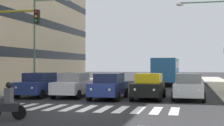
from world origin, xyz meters
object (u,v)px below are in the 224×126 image
car_4 (39,84)px  motorcycle_with_rider (7,104)px  street_lamp_left (218,35)px  street_lamp_right (40,34)px  bus_behind_traffic (166,69)px  car_0 (188,86)px  car_3 (73,85)px  car_2 (109,86)px  car_1 (149,86)px

car_4 → motorcycle_with_rider: 9.97m
street_lamp_left → street_lamp_right: size_ratio=0.85×
car_4 → bus_behind_traffic: bearing=-114.8°
car_0 → bus_behind_traffic: bearing=-81.3°
car_3 → motorcycle_with_rider: 9.87m
car_0 → car_2: bearing=7.4°
car_1 → bus_behind_traffic: 17.06m
bus_behind_traffic → car_3: bearing=72.0°
car_3 → street_lamp_right: (4.39, -3.94, 4.05)m
car_0 → car_4: same height
car_2 → motorcycle_with_rider: 9.33m
car_2 → car_3: 2.90m
car_4 → street_lamp_right: bearing=-65.8°
car_0 → car_3: bearing=-0.7°
car_1 → car_4: 7.87m
car_2 → car_3: bearing=-15.4°
car_1 → car_2: bearing=8.9°
car_4 → street_lamp_right: 6.23m
car_1 → bus_behind_traffic: bus_behind_traffic is taller
car_3 → street_lamp_left: street_lamp_left is taller
motorcycle_with_rider → street_lamp_right: size_ratio=0.22×
bus_behind_traffic → car_0: bearing=98.7°
bus_behind_traffic → street_lamp_left: 15.99m
street_lamp_right → car_4: bearing=114.2°
car_4 → motorcycle_with_rider: size_ratio=2.61×
car_2 → street_lamp_right: bearing=-33.3°
car_0 → car_4: bearing=1.5°
car_4 → car_3: bearing=-171.5°
car_2 → street_lamp_left: (-7.16, -2.31, 3.43)m
bus_behind_traffic → street_lamp_right: (9.81, 12.73, 3.08)m
bus_behind_traffic → motorcycle_with_rider: size_ratio=6.18×
car_4 → street_lamp_left: bearing=-171.3°
car_0 → car_3: 7.98m
car_3 → street_lamp_left: (-9.95, -1.54, 3.43)m
car_4 → street_lamp_left: size_ratio=0.67×
car_0 → car_2: size_ratio=1.00×
car_0 → car_3: same height
car_1 → car_2: same height
car_0 → car_2: (5.19, 0.68, 0.00)m
motorcycle_with_rider → street_lamp_right: 15.29m
street_lamp_right → car_0: bearing=161.9°
car_1 → car_2: (2.62, 0.41, 0.00)m
street_lamp_right → car_1: bearing=156.3°
car_3 → car_2: bearing=164.6°
bus_behind_traffic → motorcycle_with_rider: 26.98m
car_3 → street_lamp_left: bearing=-171.2°
bus_behind_traffic → street_lamp_right: bearing=52.4°
car_3 → street_lamp_right: street_lamp_right is taller
car_2 → car_4: bearing=-4.4°
car_1 → car_4: same height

